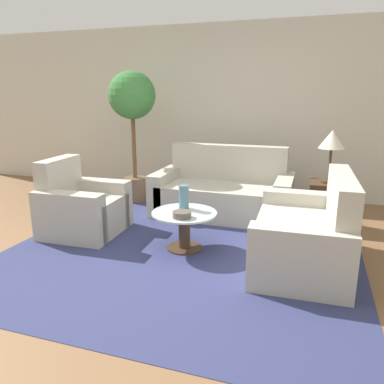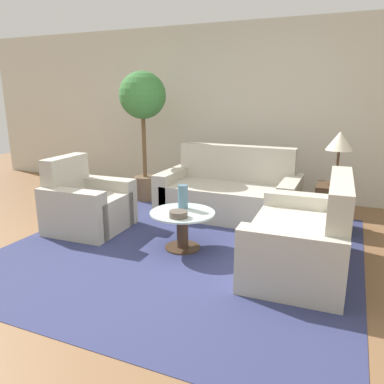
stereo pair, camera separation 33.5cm
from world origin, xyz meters
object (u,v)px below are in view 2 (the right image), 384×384
at_px(coffee_table, 182,225).
at_px(loveseat, 306,240).
at_px(sofa_main, 230,194).
at_px(vase, 183,197).
at_px(potted_plant, 143,107).
at_px(bowl, 178,214).
at_px(table_lamp, 340,143).
at_px(armchair, 85,206).

bearing_deg(coffee_table, loveseat, 0.63).
bearing_deg(loveseat, sofa_main, -140.36).
bearing_deg(vase, sofa_main, 82.79).
xyz_separation_m(coffee_table, potted_plant, (-1.30, 1.49, 1.12)).
distance_m(potted_plant, bowl, 2.33).
bearing_deg(sofa_main, coffee_table, -94.56).
bearing_deg(table_lamp, armchair, -157.76).
bearing_deg(loveseat, armchair, -93.76).
height_order(coffee_table, bowl, bowl).
distance_m(potted_plant, vase, 2.05).
distance_m(sofa_main, vase, 1.21).
distance_m(sofa_main, bowl, 1.46).
bearing_deg(coffee_table, bowl, -78.55).
xyz_separation_m(coffee_table, table_lamp, (1.40, 1.20, 0.77)).
bearing_deg(bowl, potted_plant, 128.84).
height_order(loveseat, coffee_table, loveseat).
bearing_deg(bowl, table_lamp, 45.21).
height_order(armchair, loveseat, loveseat).
bearing_deg(bowl, sofa_main, 87.31).
bearing_deg(vase, armchair, -179.15).
height_order(table_lamp, potted_plant, potted_plant).
bearing_deg(sofa_main, potted_plant, 171.72).
xyz_separation_m(table_lamp, bowl, (-1.36, -1.37, -0.60)).
relative_size(sofa_main, vase, 7.09).
height_order(vase, bowl, vase).
xyz_separation_m(armchair, table_lamp, (2.71, 1.11, 0.75)).
bearing_deg(armchair, sofa_main, -52.09).
relative_size(armchair, table_lamp, 1.41).
distance_m(vase, bowl, 0.31).
bearing_deg(sofa_main, vase, -97.21).
distance_m(loveseat, vase, 1.30).
height_order(loveseat, potted_plant, potted_plant).
xyz_separation_m(armchair, loveseat, (2.54, -0.08, 0.00)).
distance_m(sofa_main, table_lamp, 1.50).
distance_m(armchair, coffee_table, 1.31).
bearing_deg(table_lamp, potted_plant, 173.90).
bearing_deg(potted_plant, bowl, -51.16).
relative_size(coffee_table, potted_plant, 0.36).
distance_m(table_lamp, potted_plant, 2.73).
distance_m(loveseat, table_lamp, 1.42).
bearing_deg(coffee_table, table_lamp, 40.74).
xyz_separation_m(loveseat, bowl, (-1.20, -0.18, 0.15)).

